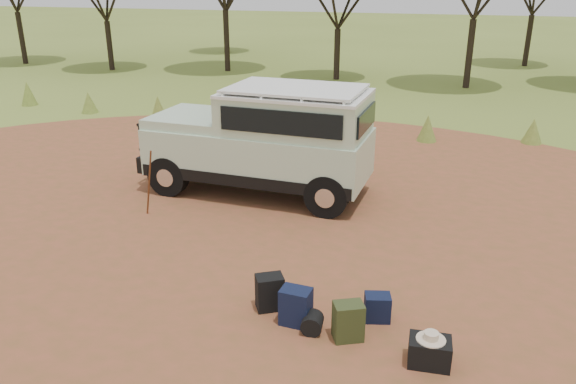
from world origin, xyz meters
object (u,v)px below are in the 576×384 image
(walking_staff, at_px, (149,183))
(duffel_navy, at_px, (377,308))
(backpack_olive, at_px, (348,322))
(backpack_navy, at_px, (296,307))
(backpack_black, at_px, (270,292))
(hard_case, at_px, (429,352))
(safari_vehicle, at_px, (265,142))

(walking_staff, relative_size, duffel_navy, 3.66)
(backpack_olive, bearing_deg, backpack_navy, 143.76)
(backpack_black, relative_size, backpack_olive, 0.99)
(walking_staff, height_order, hard_case, walking_staff)
(backpack_olive, relative_size, hard_case, 1.05)
(walking_staff, distance_m, backpack_black, 4.31)
(safari_vehicle, distance_m, hard_case, 6.62)
(backpack_navy, relative_size, duffel_navy, 1.36)
(walking_staff, bearing_deg, backpack_olive, -93.12)
(backpack_olive, height_order, hard_case, backpack_olive)
(backpack_olive, relative_size, duffel_navy, 1.34)
(duffel_navy, height_order, hard_case, duffel_navy)
(duffel_navy, bearing_deg, safari_vehicle, 111.48)
(backpack_navy, height_order, backpack_olive, backpack_navy)
(walking_staff, height_order, backpack_black, walking_staff)
(hard_case, bearing_deg, backpack_navy, 164.73)
(backpack_olive, bearing_deg, duffel_navy, 34.71)
(backpack_navy, xyz_separation_m, backpack_olive, (0.78, -0.13, -0.00))
(walking_staff, xyz_separation_m, backpack_black, (3.46, -2.53, -0.46))
(safari_vehicle, height_order, hard_case, safari_vehicle)
(backpack_black, distance_m, backpack_navy, 0.55)
(backpack_olive, distance_m, hard_case, 1.13)
(walking_staff, height_order, duffel_navy, walking_staff)
(safari_vehicle, xyz_separation_m, hard_case, (4.03, -5.16, -1.01))
(walking_staff, bearing_deg, duffel_navy, -86.43)
(backpack_olive, bearing_deg, backpack_black, 136.06)
(backpack_navy, bearing_deg, walking_staff, 148.21)
(duffel_navy, xyz_separation_m, hard_case, (0.79, -0.79, -0.02))
(backpack_navy, bearing_deg, duffel_navy, 25.22)
(backpack_black, bearing_deg, safari_vehicle, 79.22)
(safari_vehicle, xyz_separation_m, backpack_navy, (2.14, -4.80, -0.91))
(safari_vehicle, bearing_deg, walking_staff, -129.86)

